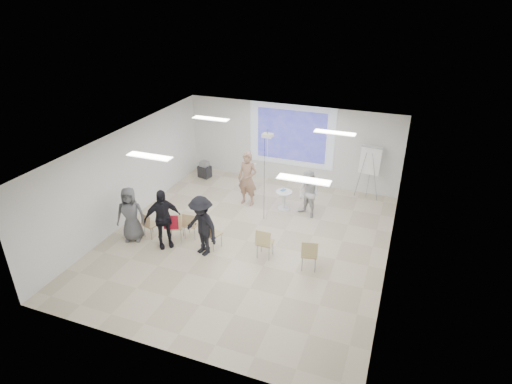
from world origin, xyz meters
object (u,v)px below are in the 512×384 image
(laptop, at_px, (192,223))
(av_cart, at_px, (205,170))
(player_right, at_px, (309,192))
(player_left, at_px, (248,175))
(chair_right_inner, at_px, (264,241))
(chair_right_far, at_px, (309,253))
(chair_center, at_px, (211,232))
(audience_left, at_px, (162,215))
(chair_left_mid, at_px, (175,225))
(chair_far_left, at_px, (149,223))
(audience_mid, at_px, (201,222))
(pedestal_table, at_px, (284,199))
(flipchart_easel, at_px, (370,161))
(audience_outer, at_px, (130,211))
(chair_left_inner, at_px, (190,223))

(laptop, xyz_separation_m, av_cart, (-1.61, 4.01, -0.14))
(laptop, bearing_deg, player_right, -144.44)
(player_right, bearing_deg, laptop, -113.19)
(player_left, distance_m, chair_right_inner, 3.32)
(player_left, distance_m, chair_right_far, 4.18)
(chair_center, relative_size, audience_left, 0.44)
(chair_left_mid, bearing_deg, chair_far_left, 164.25)
(audience_left, bearing_deg, chair_center, -27.76)
(chair_right_far, relative_size, audience_mid, 0.45)
(chair_right_far, distance_m, audience_left, 4.23)
(pedestal_table, distance_m, player_left, 1.45)
(player_left, relative_size, laptop, 6.92)
(pedestal_table, bearing_deg, flipchart_easel, 36.00)
(pedestal_table, distance_m, player_right, 1.01)
(flipchart_easel, bearing_deg, audience_outer, -132.07)
(player_right, bearing_deg, audience_outer, -117.70)
(chair_left_mid, bearing_deg, player_left, 48.46)
(player_right, distance_m, av_cart, 4.83)
(chair_right_inner, distance_m, chair_right_far, 1.30)
(laptop, bearing_deg, flipchart_easel, -140.29)
(pedestal_table, distance_m, chair_far_left, 4.47)
(chair_center, xyz_separation_m, audience_mid, (-0.11, -0.30, 0.47))
(audience_mid, distance_m, flipchart_easel, 6.40)
(player_left, xyz_separation_m, av_cart, (-2.39, 1.46, -0.76))
(player_left, xyz_separation_m, chair_left_mid, (-1.11, -2.97, -0.51))
(player_right, relative_size, laptop, 5.64)
(chair_far_left, height_order, audience_outer, audience_outer)
(chair_far_left, bearing_deg, player_right, 52.43)
(chair_far_left, relative_size, chair_left_inner, 0.95)
(chair_left_inner, distance_m, audience_outer, 1.76)
(chair_far_left, relative_size, chair_center, 0.89)
(av_cart, bearing_deg, audience_outer, -76.14)
(pedestal_table, bearing_deg, audience_mid, -112.35)
(chair_far_left, distance_m, flipchart_easel, 7.59)
(player_right, relative_size, flipchart_easel, 0.90)
(chair_right_far, height_order, audience_outer, audience_outer)
(chair_left_inner, xyz_separation_m, audience_outer, (-1.58, -0.66, 0.44))
(player_right, height_order, audience_outer, audience_outer)
(chair_center, height_order, laptop, chair_center)
(laptop, xyz_separation_m, audience_mid, (0.71, -0.69, 0.55))
(pedestal_table, distance_m, chair_center, 3.24)
(chair_right_far, bearing_deg, audience_outer, 171.76)
(audience_outer, bearing_deg, flipchart_easel, 18.60)
(chair_right_inner, relative_size, av_cart, 1.36)
(chair_left_inner, relative_size, chair_right_far, 0.92)
(chair_center, distance_m, flipchart_easel, 6.14)
(laptop, bearing_deg, audience_left, 51.25)
(chair_center, distance_m, chair_right_far, 2.87)
(chair_left_mid, relative_size, chair_center, 1.04)
(chair_left_inner, distance_m, flipchart_easel, 6.47)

